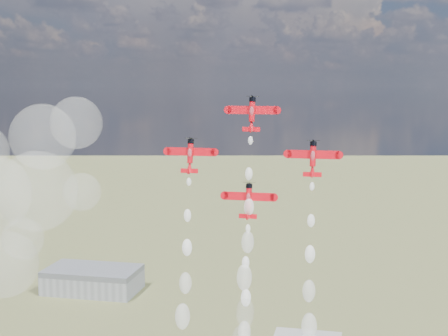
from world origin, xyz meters
TOP-DOWN VIEW (x-y plane):
  - hangar at (-120.00, 180.00)m, footprint 50.00×28.00m
  - plane_lead at (-3.92, 11.02)m, footprint 11.19×3.85m
  - plane_left at (-17.79, 9.12)m, footprint 11.19×3.85m
  - plane_right at (9.95, 9.12)m, footprint 11.19×3.85m
  - plane_slot at (-3.92, 7.22)m, footprint 11.19×3.85m
  - smoke_trail_lead at (-4.14, 1.48)m, footprint 5.19×13.84m
  - drifted_smoke_cloud at (-70.56, 22.30)m, footprint 53.31×34.77m

SIDE VIEW (x-z plane):
  - hangar at x=-120.00m, z-range 0.00..13.00m
  - smoke_trail_lead at x=-4.14m, z-range 30.60..85.70m
  - drifted_smoke_cloud at x=-70.56m, z-range 59.61..113.40m
  - plane_slot at x=-3.92m, z-range 82.63..90.54m
  - plane_left at x=-17.79m, z-range 92.14..100.06m
  - plane_right at x=9.95m, z-range 92.14..100.06m
  - plane_lead at x=-3.92m, z-range 101.66..109.58m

